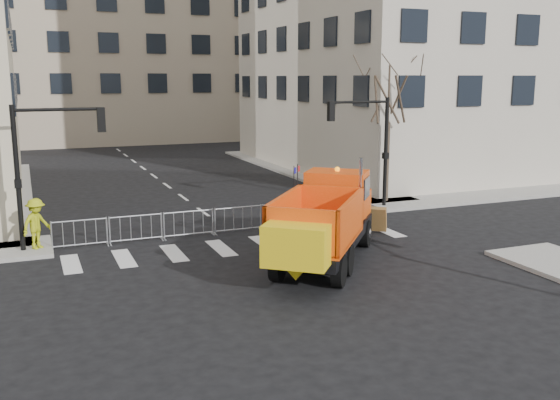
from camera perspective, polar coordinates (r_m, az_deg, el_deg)
name	(u,v)px	position (r m, az deg, el deg)	size (l,w,h in m)	color
ground	(309,289)	(19.16, 2.65, -8.16)	(120.00, 120.00, 0.00)	black
sidewalk_back	(225,226)	(26.77, -5.05, -2.41)	(64.00, 5.00, 0.15)	gray
building_far	(96,21)	(69.03, -16.49, 15.41)	(30.00, 18.00, 24.00)	tan
traffic_light_left	(18,181)	(24.15, -22.85, 1.62)	(0.18, 0.18, 5.40)	black
traffic_light_right	(386,154)	(30.73, 9.63, 4.20)	(0.18, 0.18, 5.40)	black
crowd_barriers	(214,221)	(25.61, -6.07, -1.96)	(12.60, 0.60, 1.10)	#9EA0A5
street_tree	(388,130)	(31.84, 9.82, 6.33)	(3.00, 3.00, 7.50)	#382B21
plow_truck	(324,219)	(21.29, 4.09, -1.76)	(7.71, 8.66, 3.57)	black
cop_a	(325,211)	(25.66, 4.14, -1.02)	(0.68, 0.45, 1.87)	black
cop_b	(342,207)	(26.09, 5.65, -0.67)	(0.98, 0.77, 2.02)	black
cop_c	(322,209)	(26.66, 3.89, -0.87)	(0.93, 0.39, 1.59)	black
worker	(36,224)	(24.44, -21.39, -2.03)	(1.21, 0.69, 1.87)	#AEB815
newspaper_box	(347,196)	(30.37, 6.10, 0.40)	(0.45, 0.40, 1.10)	#B4240D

